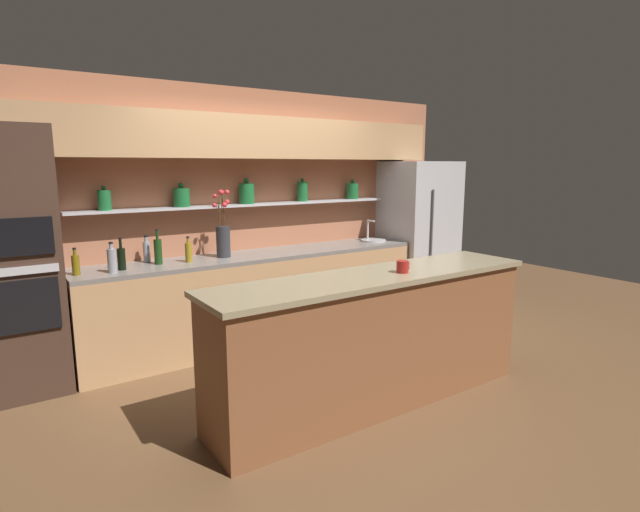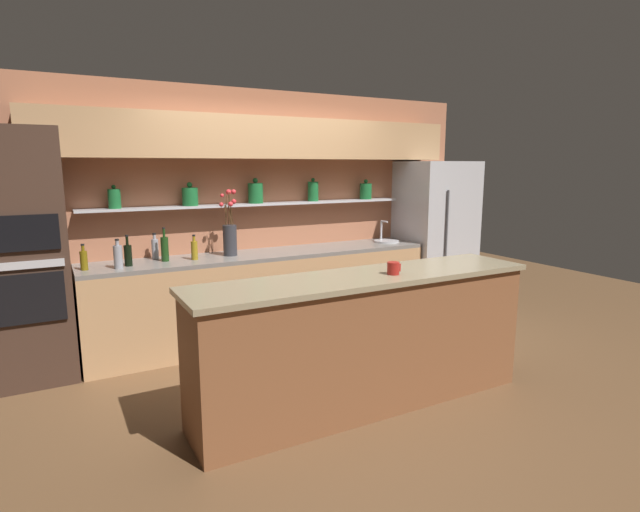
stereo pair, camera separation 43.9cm
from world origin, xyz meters
The scene contains 15 objects.
ground_plane centered at (0.00, 0.00, 0.00)m, with size 12.00×12.00×0.00m, color brown.
back_wall_unit centered at (0.00, 1.53, 1.55)m, with size 5.20×0.44×2.60m.
back_counter_unit centered at (-0.06, 1.24, 0.46)m, with size 3.61×0.62×0.92m.
island_counter centered at (0.00, -0.53, 0.51)m, with size 2.71×0.61×1.02m.
refrigerator centered at (2.18, 1.20, 0.93)m, with size 0.84×0.73×1.86m.
oven_tower centered at (-2.25, 1.24, 1.06)m, with size 0.71×0.64×2.12m.
flower_vase centered at (-0.44, 1.27, 1.12)m, with size 0.17×0.20×0.66m.
sink_fixture centered at (1.47, 1.25, 0.94)m, with size 0.29×0.29×0.25m.
bottle_spirit_0 centered at (-1.51, 1.11, 1.03)m, with size 0.08×0.08×0.26m.
bottle_oil_1 centered at (-0.81, 1.21, 1.02)m, with size 0.06×0.06×0.24m.
bottle_spirit_2 centered at (-1.14, 1.42, 1.03)m, with size 0.06×0.06×0.25m.
bottle_wine_3 centered at (-1.08, 1.26, 1.04)m, with size 0.07×0.07×0.32m.
bottle_oil_4 centered at (-1.78, 1.18, 1.01)m, with size 0.06×0.06×0.23m.
bottle_wine_5 centered at (-1.42, 1.19, 1.02)m, with size 0.07×0.07×0.28m.
coffee_mug centered at (0.19, -0.61, 1.07)m, with size 0.11×0.09×0.09m.
Camera 1 is at (-2.38, -3.28, 1.81)m, focal length 28.00 mm.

